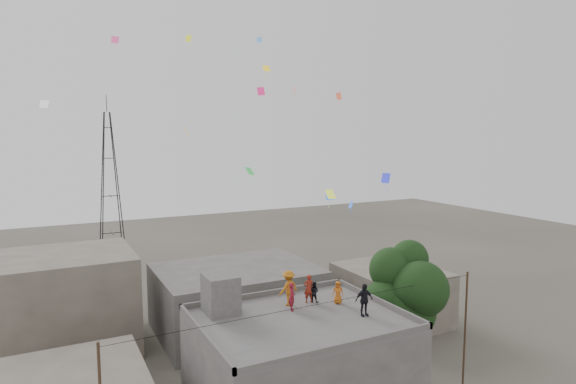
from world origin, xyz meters
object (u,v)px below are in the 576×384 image
at_px(person_dark_adult, 364,300).
at_px(transmission_tower, 110,188).
at_px(tree, 406,294).
at_px(person_red_adult, 309,289).
at_px(stair_head_box, 221,294).

bearing_deg(person_dark_adult, transmission_tower, 105.66).
distance_m(tree, person_red_adult, 5.96).
bearing_deg(person_red_adult, tree, 173.36).
xyz_separation_m(stair_head_box, person_red_adult, (4.80, -0.71, -0.22)).
relative_size(stair_head_box, transmission_tower, 0.10).
height_order(stair_head_box, person_red_adult, stair_head_box).
bearing_deg(person_dark_adult, person_red_adult, 122.67).
bearing_deg(stair_head_box, transmission_tower, 91.23).
relative_size(transmission_tower, person_red_adult, 12.82).
height_order(transmission_tower, person_red_adult, transmission_tower).
distance_m(person_red_adult, person_dark_adult, 3.37).
relative_size(tree, person_dark_adult, 5.46).
xyz_separation_m(transmission_tower, person_red_adult, (5.60, -38.11, -2.19)).
bearing_deg(tree, stair_head_box, 169.26).
xyz_separation_m(stair_head_box, person_dark_adult, (6.32, -3.72, -0.17)).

